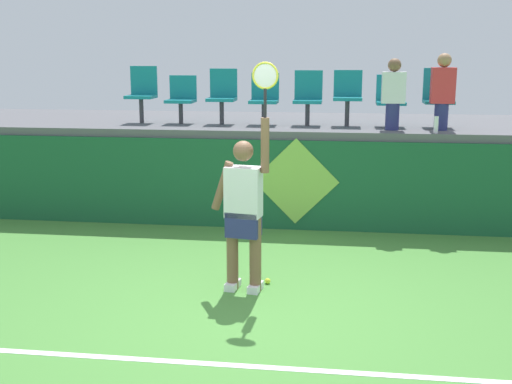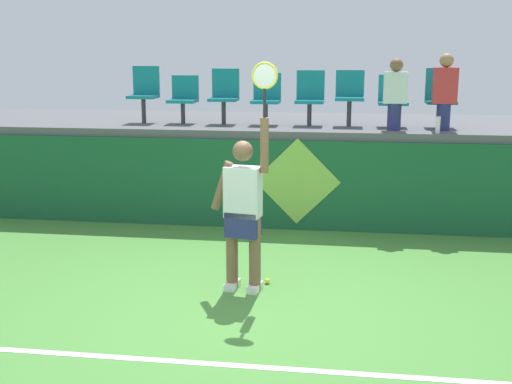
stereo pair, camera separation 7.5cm
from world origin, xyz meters
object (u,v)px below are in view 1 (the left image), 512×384
at_px(tennis_player, 244,208).
at_px(stadium_chair_1, 182,97).
at_px(stadium_chair_2, 222,94).
at_px(stadium_chair_3, 264,96).
at_px(tennis_ball, 268,281).
at_px(stadium_chair_5, 348,94).
at_px(stadium_chair_4, 308,96).
at_px(water_bottle, 436,125).
at_px(spectator_0, 443,90).
at_px(stadium_chair_7, 438,95).
at_px(stadium_chair_6, 391,98).
at_px(stadium_chair_0, 142,91).
at_px(spectator_1, 393,93).

distance_m(tennis_player, stadium_chair_1, 3.94).
bearing_deg(stadium_chair_2, stadium_chair_3, -0.27).
xyz_separation_m(tennis_ball, stadium_chair_3, (-0.44, 3.29, 1.86)).
distance_m(tennis_ball, stadium_chair_5, 3.89).
distance_m(stadium_chair_1, stadium_chair_4, 2.03).
relative_size(tennis_player, stadium_chair_4, 2.93).
bearing_deg(stadium_chair_5, stadium_chair_1, -179.95).
height_order(water_bottle, stadium_chair_4, stadium_chair_4).
height_order(tennis_player, water_bottle, tennis_player).
relative_size(stadium_chair_4, spectator_0, 0.76).
height_order(stadium_chair_3, stadium_chair_4, stadium_chair_4).
height_order(tennis_player, stadium_chair_7, tennis_player).
bearing_deg(tennis_ball, tennis_player, -137.27).
distance_m(stadium_chair_1, spectator_0, 4.04).
xyz_separation_m(stadium_chair_4, stadium_chair_6, (1.27, -0.01, -0.03)).
distance_m(stadium_chair_4, spectator_0, 2.03).
distance_m(stadium_chair_0, stadium_chair_2, 1.32).
distance_m(tennis_ball, spectator_1, 3.75).
bearing_deg(stadium_chair_2, tennis_player, -75.97).
relative_size(stadium_chair_1, stadium_chair_2, 0.87).
distance_m(stadium_chair_3, spectator_1, 2.02).
bearing_deg(stadium_chair_3, stadium_chair_5, -0.11).
bearing_deg(spectator_1, tennis_player, -120.14).
bearing_deg(stadium_chair_0, stadium_chair_5, -0.10).
distance_m(stadium_chair_1, spectator_1, 3.34).
xyz_separation_m(tennis_ball, stadium_chair_0, (-2.43, 3.29, 1.92)).
relative_size(tennis_ball, stadium_chair_3, 0.08).
height_order(tennis_player, spectator_1, spectator_1).
xyz_separation_m(stadium_chair_4, spectator_1, (1.27, -0.48, 0.08)).
bearing_deg(stadium_chair_0, stadium_chair_3, -0.09).
bearing_deg(tennis_player, spectator_0, 51.34).
xyz_separation_m(stadium_chair_0, stadium_chair_7, (4.67, 0.00, -0.02)).
relative_size(stadium_chair_2, spectator_0, 0.78).
height_order(stadium_chair_0, stadium_chair_7, stadium_chair_0).
bearing_deg(stadium_chair_6, stadium_chair_1, -179.95).
bearing_deg(water_bottle, stadium_chair_3, 162.63).
bearing_deg(stadium_chair_3, stadium_chair_7, 0.13).
relative_size(stadium_chair_1, stadium_chair_3, 0.94).
bearing_deg(stadium_chair_1, stadium_chair_5, 0.05).
xyz_separation_m(stadium_chair_5, stadium_chair_7, (1.37, 0.01, -0.01)).
bearing_deg(spectator_1, tennis_ball, -118.45).
distance_m(tennis_player, stadium_chair_6, 4.03).
distance_m(tennis_player, stadium_chair_3, 3.64).
distance_m(stadium_chair_4, stadium_chair_7, 1.98).
height_order(tennis_ball, stadium_chair_4, stadium_chair_4).
relative_size(tennis_ball, stadium_chair_1, 0.09).
relative_size(stadium_chair_5, spectator_0, 0.77).
height_order(stadium_chair_5, stadium_chair_7, stadium_chair_7).
distance_m(stadium_chair_0, stadium_chair_6, 3.96).
relative_size(tennis_ball, spectator_0, 0.06).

